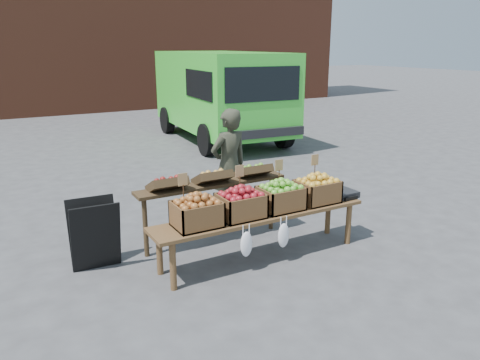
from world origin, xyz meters
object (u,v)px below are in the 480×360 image
delivery_van (221,97)px  chalkboard_sign (95,234)px  display_bench (261,236)px  weighing_scale (342,194)px  crate_red_apples (281,198)px  crate_russet_pears (241,206)px  crate_golden_apples (197,214)px  crate_green_apples (317,191)px  back_table (213,204)px  vendor (229,166)px

delivery_van → chalkboard_sign: size_ratio=6.23×
display_bench → weighing_scale: (1.25, 0.00, 0.33)m
chalkboard_sign → crate_red_apples: (2.05, -0.72, 0.30)m
display_bench → crate_russet_pears: crate_russet_pears is taller
chalkboard_sign → crate_russet_pears: 1.69m
crate_golden_apples → crate_red_apples: size_ratio=1.00×
chalkboard_sign → weighing_scale: size_ratio=2.41×
crate_russet_pears → crate_green_apples: bearing=0.0°
back_table → weighing_scale: back_table is taller
crate_golden_apples → weighing_scale: crate_golden_apples is taller
back_table → crate_russet_pears: size_ratio=4.20×
crate_russet_pears → weighing_scale: crate_russet_pears is taller
vendor → crate_golden_apples: vendor is taller
chalkboard_sign → delivery_van: bearing=54.8°
delivery_van → weighing_scale: (-1.69, -6.69, -0.54)m
crate_red_apples → weighing_scale: size_ratio=1.47×
vendor → back_table: (-0.56, -0.58, -0.30)m
delivery_van → weighing_scale: size_ratio=15.04×
crate_red_apples → vendor: bearing=89.8°
vendor → weighing_scale: (0.97, -1.30, -0.21)m
back_table → display_bench: (0.28, -0.72, -0.24)m
vendor → crate_red_apples: vendor is taller
vendor → chalkboard_sign: size_ratio=1.99×
display_bench → weighing_scale: size_ratio=7.94×
vendor → crate_golden_apples: size_ratio=3.27×
display_bench → crate_green_apples: bearing=0.0°
crate_green_apples → crate_russet_pears: bearing=180.0°
delivery_van → back_table: (-3.22, -5.97, -0.63)m
crate_russet_pears → crate_green_apples: size_ratio=1.00×
vendor → display_bench: size_ratio=0.61×
crate_russet_pears → weighing_scale: 1.53m
chalkboard_sign → crate_red_apples: size_ratio=1.64×
chalkboard_sign → weighing_scale: (3.03, -0.72, 0.20)m
back_table → display_bench: 0.81m
chalkboard_sign → back_table: back_table is taller
crate_red_apples → crate_green_apples: bearing=0.0°
crate_red_apples → crate_russet_pears: bearing=180.0°
delivery_van → display_bench: delivery_van is taller
crate_red_apples → chalkboard_sign: bearing=160.8°
display_bench → crate_russet_pears: 0.51m
crate_golden_apples → crate_red_apples: (1.10, 0.00, 0.00)m
crate_golden_apples → vendor: bearing=49.7°
display_bench → crate_red_apples: size_ratio=5.40×
delivery_van → crate_russet_pears: bearing=-111.0°
vendor → crate_russet_pears: vendor is taller
display_bench → weighing_scale: bearing=0.0°
weighing_scale → crate_green_apples: bearing=180.0°
chalkboard_sign → back_table: 1.50m
weighing_scale → delivery_van: bearing=75.8°
display_bench → crate_golden_apples: 0.93m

